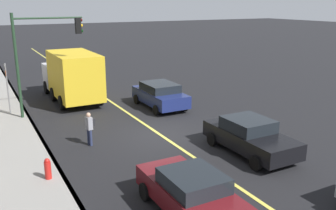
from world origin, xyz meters
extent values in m
plane|color=black|center=(0.00, 0.00, 0.00)|extent=(200.00, 200.00, 0.00)
cube|color=gray|center=(0.00, 6.78, 0.07)|extent=(80.00, 3.06, 0.15)
cube|color=slate|center=(0.00, 5.33, 0.07)|extent=(80.00, 0.16, 0.15)
cube|color=#D8CC4C|center=(0.00, 0.00, 0.01)|extent=(80.00, 0.16, 0.01)
cube|color=black|center=(-3.84, -2.40, 0.65)|extent=(4.49, 1.90, 0.69)
cube|color=black|center=(-3.66, -2.40, 1.25)|extent=(1.92, 1.74, 0.51)
cylinder|color=black|center=(-5.32, -3.33, 0.30)|extent=(0.60, 0.22, 0.60)
cylinder|color=black|center=(-5.32, -1.47, 0.30)|extent=(0.60, 0.22, 0.60)
cylinder|color=black|center=(-2.36, -3.33, 0.30)|extent=(0.60, 0.22, 0.60)
cylinder|color=black|center=(-2.36, -1.47, 0.30)|extent=(0.60, 0.22, 0.60)
cube|color=navy|center=(4.48, -2.27, 0.67)|extent=(4.32, 1.94, 0.74)
cube|color=black|center=(4.48, -2.27, 1.29)|extent=(2.34, 1.78, 0.48)
cylinder|color=black|center=(3.06, -3.22, 0.30)|extent=(0.60, 0.22, 0.60)
cylinder|color=black|center=(3.06, -1.33, 0.30)|extent=(0.60, 0.22, 0.60)
cylinder|color=black|center=(5.90, -3.22, 0.30)|extent=(0.60, 0.22, 0.60)
cylinder|color=black|center=(5.90, -1.33, 0.30)|extent=(0.60, 0.22, 0.60)
cube|color=#591116|center=(-6.70, 2.40, 0.63)|extent=(4.21, 1.77, 0.67)
cube|color=black|center=(-6.88, 2.40, 1.20)|extent=(1.85, 1.63, 0.46)
cylinder|color=black|center=(-5.31, 3.26, 0.30)|extent=(0.60, 0.22, 0.60)
cylinder|color=black|center=(-5.31, 1.53, 0.30)|extent=(0.60, 0.22, 0.60)
cube|color=silver|center=(11.52, 2.07, 1.26)|extent=(1.96, 2.48, 1.62)
cube|color=gold|center=(7.94, 2.07, 1.85)|extent=(4.90, 2.48, 2.80)
cylinder|color=black|center=(11.52, 3.26, 0.45)|extent=(0.90, 0.28, 0.90)
cylinder|color=black|center=(11.52, 0.88, 0.45)|extent=(0.90, 0.28, 0.90)
cylinder|color=black|center=(6.72, 3.26, 0.45)|extent=(0.90, 0.28, 0.90)
cylinder|color=black|center=(6.72, 0.88, 0.45)|extent=(0.90, 0.28, 0.90)
cylinder|color=black|center=(9.17, 3.26, 0.45)|extent=(0.90, 0.28, 0.90)
cylinder|color=black|center=(9.17, 0.88, 0.45)|extent=(0.90, 0.28, 0.90)
cylinder|color=#262D4C|center=(0.24, 3.44, 0.38)|extent=(0.16, 0.16, 0.77)
cylinder|color=#262D4C|center=(0.44, 3.47, 0.38)|extent=(0.16, 0.16, 0.77)
cube|color=gray|center=(0.34, 3.45, 1.06)|extent=(0.40, 0.27, 0.58)
sphere|color=tan|center=(0.34, 3.45, 1.45)|extent=(0.21, 0.21, 0.21)
cube|color=black|center=(0.36, 3.28, 1.09)|extent=(0.28, 0.20, 0.34)
cylinder|color=#1E3823|center=(5.79, 5.65, 2.90)|extent=(0.16, 0.16, 5.81)
cylinder|color=#1E3823|center=(5.79, 3.81, 5.51)|extent=(0.10, 3.68, 0.10)
cube|color=black|center=(5.79, 2.22, 5.06)|extent=(0.28, 0.30, 0.90)
sphere|color=#360605|center=(5.79, 2.04, 5.36)|extent=(0.18, 0.18, 0.18)
sphere|color=gold|center=(5.79, 2.04, 5.06)|extent=(0.18, 0.18, 0.18)
sphere|color=black|center=(5.79, 2.04, 4.76)|extent=(0.18, 0.18, 0.18)
cylinder|color=slate|center=(7.03, 6.15, 1.52)|extent=(0.08, 0.08, 3.04)
cube|color=white|center=(7.03, 6.17, 2.84)|extent=(0.60, 0.02, 0.20)
cube|color=#DB5919|center=(7.03, 6.17, 2.49)|extent=(0.44, 0.02, 0.28)
cylinder|color=red|center=(-2.52, 5.85, 0.40)|extent=(0.24, 0.24, 0.80)
sphere|color=red|center=(-2.52, 5.85, 0.84)|extent=(0.20, 0.20, 0.20)
camera|label=1|loc=(-15.35, 7.81, 6.35)|focal=39.54mm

